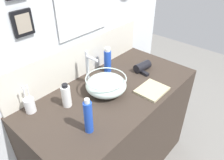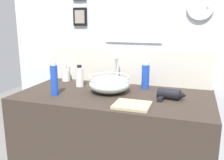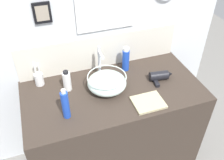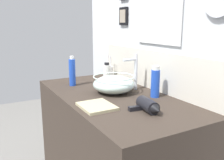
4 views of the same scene
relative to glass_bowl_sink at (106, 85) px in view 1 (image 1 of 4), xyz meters
The scene contains 10 objects.
vanity_counter 0.50m from the glass_bowl_sink, 35.18° to the right, with size 1.33×0.67×0.87m, color #382D26.
back_panel 0.42m from the glass_bowl_sink, 82.76° to the left, with size 2.06×0.10×2.35m.
glass_bowl_sink is the anchor object (origin of this frame).
faucet 0.19m from the glass_bowl_sink, 90.00° to the left, with size 0.02×0.12×0.26m.
hair_drier 0.43m from the glass_bowl_sink, ahead, with size 0.19×0.14×0.07m.
toothbrush_cup 0.51m from the glass_bowl_sink, 154.80° to the left, with size 0.07×0.07×0.21m.
spray_bottle 0.29m from the glass_bowl_sink, 40.24° to the left, with size 0.06×0.06×0.21m.
shampoo_bottle 0.29m from the glass_bowl_sink, 161.51° to the left, with size 0.06×0.06×0.17m.
lotion_bottle 0.38m from the glass_bowl_sink, 152.09° to the right, with size 0.05×0.05×0.23m.
hand_towel 0.33m from the glass_bowl_sink, 46.70° to the right, with size 0.21×0.18×0.02m, color tan.
Camera 1 is at (-0.95, -0.82, 1.81)m, focal length 35.00 mm.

